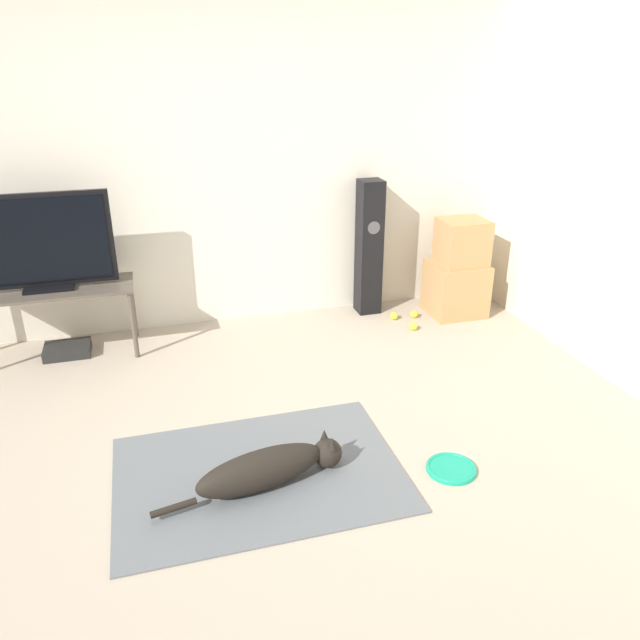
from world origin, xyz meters
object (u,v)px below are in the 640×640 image
at_px(tennis_ball_by_boxes, 414,314).
at_px(tennis_ball_near_speaker, 394,316).
at_px(game_console, 67,350).
at_px(cardboard_box_upper, 462,242).
at_px(tv_stand, 51,297).
at_px(tennis_ball_loose_on_carpet, 413,326).
at_px(cardboard_box_lower, 456,288).
at_px(floor_speaker, 369,248).
at_px(tv, 41,243).
at_px(dog, 269,468).
at_px(frisbee, 451,468).

height_order(tennis_ball_by_boxes, tennis_ball_near_speaker, same).
bearing_deg(game_console, cardboard_box_upper, -1.62).
relative_size(cardboard_box_upper, tv_stand, 0.33).
bearing_deg(tennis_ball_loose_on_carpet, tennis_ball_by_boxes, 64.64).
xyz_separation_m(cardboard_box_lower, tennis_ball_by_boxes, (-0.38, -0.01, -0.20)).
bearing_deg(tennis_ball_by_boxes, tennis_ball_near_speaker, 175.55).
relative_size(floor_speaker, tennis_ball_by_boxes, 17.55).
height_order(tv_stand, tv, tv).
height_order(dog, tennis_ball_near_speaker, dog).
distance_m(dog, cardboard_box_lower, 2.79).
height_order(cardboard_box_lower, tv_stand, tv_stand).
bearing_deg(tennis_ball_near_speaker, tennis_ball_loose_on_carpet, -74.56).
bearing_deg(frisbee, game_console, 135.54).
bearing_deg(game_console, frisbee, -44.46).
relative_size(tennis_ball_near_speaker, game_console, 0.20).
bearing_deg(cardboard_box_lower, cardboard_box_upper, -31.11).
distance_m(dog, tennis_ball_near_speaker, 2.41).
bearing_deg(tennis_ball_near_speaker, tv, 178.26).
bearing_deg(cardboard_box_upper, dog, -137.88).
height_order(cardboard_box_upper, tv_stand, cardboard_box_upper).
bearing_deg(floor_speaker, cardboard_box_lower, -19.73).
height_order(frisbee, cardboard_box_lower, cardboard_box_lower).
xyz_separation_m(tennis_ball_near_speaker, tennis_ball_loose_on_carpet, (0.07, -0.25, 0.00)).
relative_size(floor_speaker, tv, 1.18).
bearing_deg(cardboard_box_upper, tennis_ball_loose_on_carpet, -155.34).
bearing_deg(tv_stand, cardboard_box_lower, -1.49).
height_order(frisbee, tv, tv).
bearing_deg(tennis_ball_by_boxes, tv_stand, 178.15).
bearing_deg(tennis_ball_loose_on_carpet, tv, 173.16).
relative_size(floor_speaker, game_console, 3.45).
bearing_deg(tennis_ball_near_speaker, tv_stand, 178.32).
distance_m(cardboard_box_lower, tennis_ball_near_speaker, 0.60).
xyz_separation_m(tennis_ball_by_boxes, tennis_ball_loose_on_carpet, (-0.11, -0.24, 0.00)).
bearing_deg(cardboard_box_lower, tv_stand, 178.51).
height_order(floor_speaker, tennis_ball_by_boxes, floor_speaker).
xyz_separation_m(tv, tennis_ball_near_speaker, (2.69, -0.08, -0.85)).
bearing_deg(tennis_ball_near_speaker, floor_speaker, 121.65).
xyz_separation_m(frisbee, floor_speaker, (0.34, 2.29, 0.57)).
relative_size(dog, cardboard_box_upper, 2.73).
bearing_deg(game_console, cardboard_box_lower, -1.46).
distance_m(cardboard_box_upper, floor_speaker, 0.78).
bearing_deg(floor_speaker, tennis_ball_loose_on_carpet, -65.92).
relative_size(tv_stand, tennis_ball_near_speaker, 17.66).
height_order(cardboard_box_upper, tennis_ball_by_boxes, cardboard_box_upper).
relative_size(dog, floor_speaker, 0.90).
xyz_separation_m(tv, game_console, (0.04, -0.01, -0.84)).
bearing_deg(tv_stand, floor_speaker, 3.89).
bearing_deg(cardboard_box_lower, tennis_ball_by_boxes, -178.79).
xyz_separation_m(tennis_ball_by_boxes, tennis_ball_near_speaker, (-0.18, 0.01, 0.00)).
xyz_separation_m(tv, tennis_ball_loose_on_carpet, (2.76, -0.33, -0.85)).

